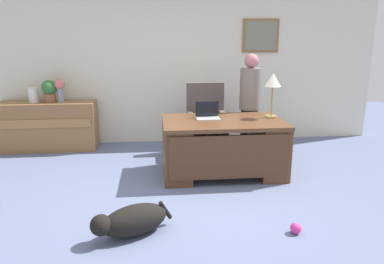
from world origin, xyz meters
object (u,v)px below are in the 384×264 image
object	(u,v)px
armchair	(206,123)
vase_empty	(33,95)
credenza	(48,126)
dog_lying	(131,221)
desk	(223,146)
person_standing	(250,105)
desk_lamp	(273,83)
potted_plant	(49,90)
laptop	(208,114)
vase_with_flowers	(60,88)
dog_toy_ball	(296,228)

from	to	relation	value
armchair	vase_empty	world-z (taller)	armchair
credenza	vase_empty	size ratio (longest dim) A/B	6.62
dog_lying	vase_empty	size ratio (longest dim) A/B	3.26
desk	dog_lying	bearing A→B (deg)	-127.44
credenza	person_standing	distance (m)	3.33
armchair	dog_lying	world-z (taller)	armchair
armchair	desk_lamp	bearing A→B (deg)	-46.86
desk	vase_empty	distance (m)	3.25
potted_plant	armchair	bearing A→B (deg)	-10.08
vase_empty	potted_plant	bearing A→B (deg)	0.00
laptop	desk_lamp	bearing A→B (deg)	-1.87
desk	vase_with_flowers	distance (m)	2.90
vase_with_flowers	vase_empty	distance (m)	0.45
armchair	vase_empty	size ratio (longest dim) A/B	4.77
credenza	dog_toy_ball	xyz separation A→B (m)	(3.10, -3.07, -0.35)
person_standing	potted_plant	distance (m)	3.23
person_standing	dog_toy_ball	xyz separation A→B (m)	(-0.12, -2.35, -0.77)
dog_lying	potted_plant	world-z (taller)	potted_plant
laptop	dog_toy_ball	size ratio (longest dim) A/B	2.93
dog_lying	credenza	bearing A→B (deg)	117.35
credenza	desk_lamp	xyz separation A→B (m)	(3.38, -1.29, 0.84)
desk_lamp	armchair	bearing A→B (deg)	133.14
vase_with_flowers	person_standing	bearing A→B (deg)	-13.57
credenza	laptop	distance (m)	2.82
dog_lying	potted_plant	bearing A→B (deg)	116.23
person_standing	desk_lamp	distance (m)	0.72
person_standing	dog_toy_ball	size ratio (longest dim) A/B	14.66
vase_empty	armchair	bearing A→B (deg)	-9.14
vase_with_flowers	potted_plant	world-z (taller)	vase_with_flowers
armchair	potted_plant	bearing A→B (deg)	169.92
dog_lying	vase_with_flowers	xyz separation A→B (m)	(-1.28, 2.94, 0.88)
laptop	potted_plant	size ratio (longest dim) A/B	0.89
armchair	dog_toy_ball	distance (m)	2.71
potted_plant	credenza	bearing A→B (deg)	-178.93
laptop	vase_with_flowers	xyz separation A→B (m)	(-2.25, 1.26, 0.22)
vase_with_flowers	dog_lying	bearing A→B (deg)	-66.47
desk_lamp	vase_empty	xyz separation A→B (m)	(-3.57, 1.29, -0.32)
armchair	potted_plant	distance (m)	2.60
dog_toy_ball	vase_empty	bearing A→B (deg)	137.03
credenza	potted_plant	world-z (taller)	potted_plant
desk	vase_empty	bearing A→B (deg)	153.65
dog_toy_ball	desk_lamp	bearing A→B (deg)	81.23
vase_empty	dog_lying	bearing A→B (deg)	-59.82
vase_empty	laptop	bearing A→B (deg)	-25.19
credenza	dog_lying	bearing A→B (deg)	-62.65
desk	credenza	xyz separation A→B (m)	(-2.69, 1.42, -0.01)
desk	dog_toy_ball	world-z (taller)	desk
armchair	potted_plant	world-z (taller)	potted_plant
desk	armchair	world-z (taller)	armchair
credenza	vase_empty	xyz separation A→B (m)	(-0.19, 0.00, 0.52)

